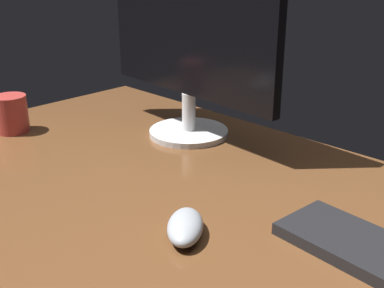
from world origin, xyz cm
name	(u,v)px	position (x,y,z in cm)	size (l,w,h in cm)	color
desk	(180,197)	(0.00, 0.00, 1.00)	(140.00, 84.00, 2.00)	brown
monitor	(188,30)	(-21.10, 23.54, 27.82)	(54.32, 19.61, 47.43)	silver
computer_mouse	(185,227)	(11.79, -10.14, 3.81)	(11.11, 5.79, 3.62)	#999EA5
coffee_mug	(11,114)	(-54.56, -6.04, 6.70)	(8.09, 8.09, 9.41)	#B23833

